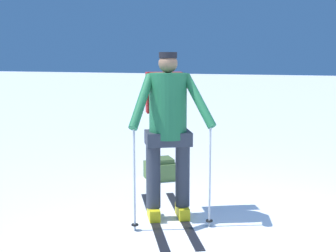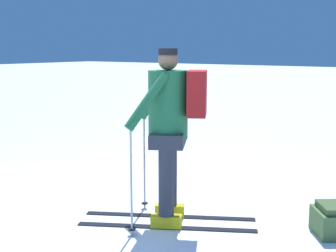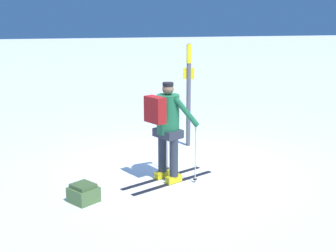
# 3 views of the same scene
# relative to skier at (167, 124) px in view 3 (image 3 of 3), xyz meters

# --- Properties ---
(ground_plane) EXTENTS (80.00, 80.00, 0.00)m
(ground_plane) POSITION_rel_skier_xyz_m (-0.35, -0.72, -1.03)
(ground_plane) COLOR white
(skier) EXTENTS (1.74, 1.21, 1.74)m
(skier) POSITION_rel_skier_xyz_m (0.00, 0.00, 0.00)
(skier) COLOR black
(skier) RESTS_ON ground_plane
(dropped_backpack) EXTENTS (0.54, 0.54, 0.30)m
(dropped_backpack) POSITION_rel_skier_xyz_m (1.45, 0.65, -0.89)
(dropped_backpack) COLOR #4C6B38
(dropped_backpack) RESTS_ON ground_plane
(trail_marker) EXTENTS (0.23, 0.11, 2.22)m
(trail_marker) POSITION_rel_skier_xyz_m (-0.87, -2.04, 0.27)
(trail_marker) COLOR #4C4C51
(trail_marker) RESTS_ON ground_plane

